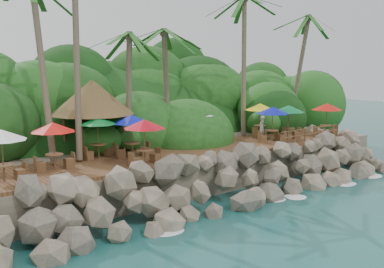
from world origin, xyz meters
TOP-DOWN VIEW (x-y plane):
  - ground at (0.00, 0.00)m, footprint 140.00×140.00m
  - land_base at (0.00, 16.00)m, footprint 32.00×25.20m
  - jungle_hill at (0.00, 23.50)m, footprint 44.80×28.00m
  - seawall at (0.00, 2.00)m, footprint 29.00×4.00m
  - terrace at (0.00, 6.00)m, footprint 26.00×5.00m
  - jungle_foliage at (0.00, 15.00)m, footprint 44.00×16.00m
  - foam_line at (0.00, 0.30)m, footprint 25.20×0.80m
  - palapa at (-5.11, 9.62)m, footprint 5.24×5.24m
  - dining_clusters at (0.12, 6.00)m, footprint 25.95×5.55m
  - railing at (8.91, 3.65)m, footprint 6.10×0.10m
  - waiter at (7.02, 6.63)m, footprint 0.73×0.61m

SIDE VIEW (x-z plane):
  - ground at x=0.00m, z-range 0.00..0.00m
  - jungle_hill at x=0.00m, z-range -7.70..7.70m
  - jungle_foliage at x=0.00m, z-range -6.00..6.00m
  - foam_line at x=0.00m, z-range 0.00..0.06m
  - land_base at x=0.00m, z-range 0.00..2.10m
  - seawall at x=0.00m, z-range 0.00..2.30m
  - terrace at x=0.00m, z-range 2.10..2.30m
  - railing at x=8.91m, z-range 2.41..3.41m
  - waiter at x=7.02m, z-range 2.30..4.02m
  - dining_clusters at x=0.12m, z-range 3.14..5.68m
  - palapa at x=-5.11m, z-range 3.49..8.09m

